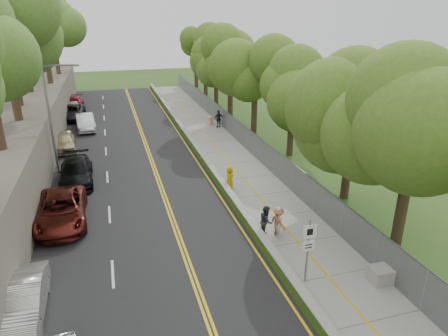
{
  "coord_description": "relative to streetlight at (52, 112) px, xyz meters",
  "views": [
    {
      "loc": [
        -6.59,
        -16.13,
        11.3
      ],
      "look_at": [
        0.5,
        8.0,
        1.4
      ],
      "focal_mm": 32.0,
      "sensor_mm": 36.0,
      "label": 1
    }
  ],
  "objects": [
    {
      "name": "ground",
      "position": [
        10.46,
        -14.0,
        -4.64
      ],
      "size": [
        140.0,
        140.0,
        0.0
      ],
      "primitive_type": "plane",
      "color": "#33511E",
      "rests_on": "ground"
    },
    {
      "name": "road",
      "position": [
        5.06,
        1.0,
        -4.62
      ],
      "size": [
        11.2,
        66.0,
        0.04
      ],
      "primitive_type": "cube",
      "color": "black",
      "rests_on": "ground"
    },
    {
      "name": "sidewalk",
      "position": [
        13.01,
        1.0,
        -4.61
      ],
      "size": [
        4.2,
        66.0,
        0.05
      ],
      "primitive_type": "cube",
      "color": "gray",
      "rests_on": "ground"
    },
    {
      "name": "jersey_barrier",
      "position": [
        10.71,
        1.0,
        -4.34
      ],
      "size": [
        0.42,
        66.0,
        0.6
      ],
      "primitive_type": "cube",
      "color": "#78DB29",
      "rests_on": "ground"
    },
    {
      "name": "rock_embankment",
      "position": [
        -3.04,
        1.0,
        -2.64
      ],
      "size": [
        5.0,
        66.0,
        4.0
      ],
      "primitive_type": "cube",
      "color": "#595147",
      "rests_on": "ground"
    },
    {
      "name": "chainlink_fence",
      "position": [
        15.11,
        1.0,
        -3.64
      ],
      "size": [
        0.04,
        66.0,
        2.0
      ],
      "primitive_type": "cube",
      "color": "slate",
      "rests_on": "ground"
    },
    {
      "name": "trees_fenceside",
      "position": [
        17.46,
        1.0,
        2.36
      ],
      "size": [
        7.0,
        66.0,
        14.0
      ],
      "primitive_type": null,
      "color": "#527824",
      "rests_on": "ground"
    },
    {
      "name": "streetlight",
      "position": [
        0.0,
        0.0,
        0.0
      ],
      "size": [
        2.52,
        0.22,
        8.0
      ],
      "color": "gray",
      "rests_on": "ground"
    },
    {
      "name": "signpost",
      "position": [
        11.51,
        -17.02,
        -2.68
      ],
      "size": [
        0.62,
        0.09,
        3.1
      ],
      "color": "gray",
      "rests_on": "sidewalk"
    },
    {
      "name": "construction_barrel",
      "position": [
        14.07,
        9.82,
        -4.14
      ],
      "size": [
        0.54,
        0.54,
        0.89
      ],
      "primitive_type": "cylinder",
      "color": "red",
      "rests_on": "sidewalk"
    },
    {
      "name": "concrete_block",
      "position": [
        14.76,
        -18.0,
        -4.22
      ],
      "size": [
        1.13,
        0.86,
        0.74
      ],
      "primitive_type": "cube",
      "rotation": [
        0.0,
        0.0,
        -0.03
      ],
      "color": "gray",
      "rests_on": "sidewalk"
    },
    {
      "name": "car_1",
      "position": [
        -0.14,
        -15.9,
        -3.86
      ],
      "size": [
        1.6,
        4.5,
        1.48
      ],
      "primitive_type": "imported",
      "rotation": [
        0.0,
        0.0,
        0.01
      ],
      "color": "silver",
      "rests_on": "road"
    },
    {
      "name": "car_2",
      "position": [
        0.7,
        -8.25,
        -3.79
      ],
      "size": [
        2.82,
        5.86,
        1.61
      ],
      "primitive_type": "imported",
      "rotation": [
        0.0,
        0.0,
        0.03
      ],
      "color": "#551812",
      "rests_on": "road"
    },
    {
      "name": "car_3",
      "position": [
        1.22,
        -2.36,
        -3.81
      ],
      "size": [
        2.35,
        5.48,
        1.57
      ],
      "primitive_type": "imported",
      "rotation": [
        0.0,
        0.0,
        0.03
      ],
      "color": "black",
      "rests_on": "road"
    },
    {
      "name": "car_4",
      "position": [
        -0.14,
        5.39,
        -3.84
      ],
      "size": [
        2.14,
        4.59,
        1.52
      ],
      "primitive_type": "imported",
      "rotation": [
        0.0,
        0.0,
        0.08
      ],
      "color": "#C1B785",
      "rests_on": "road"
    },
    {
      "name": "car_5",
      "position": [
        1.46,
        11.54,
        -3.81
      ],
      "size": [
        2.13,
        4.92,
        1.57
      ],
      "primitive_type": "imported",
      "rotation": [
        0.0,
        0.0,
        0.1
      ],
      "color": "silver",
      "rests_on": "road"
    },
    {
      "name": "car_6",
      "position": [
        -0.14,
        16.55,
        -3.84
      ],
      "size": [
        2.87,
        5.62,
        1.52
      ],
      "primitive_type": "imported",
      "rotation": [
        0.0,
        0.0,
        -0.06
      ],
      "color": "black",
      "rests_on": "road"
    },
    {
      "name": "car_7",
      "position": [
        -0.14,
        21.01,
        -3.84
      ],
      "size": [
        2.2,
        5.24,
        1.51
      ],
      "primitive_type": "imported",
      "rotation": [
        0.0,
        0.0,
        -0.02
      ],
      "color": "maroon",
      "rests_on": "road"
    },
    {
      "name": "car_8",
      "position": [
        -0.14,
        18.24,
        -3.8
      ],
      "size": [
        2.08,
        4.75,
        1.59
      ],
      "primitive_type": "imported",
      "rotation": [
        0.0,
        0.0,
        0.04
      ],
      "color": "silver",
      "rests_on": "road"
    },
    {
      "name": "painter_0",
      "position": [
        11.21,
        -6.47,
        -3.79
      ],
      "size": [
        0.57,
        0.82,
        1.6
      ],
      "primitive_type": "imported",
      "rotation": [
        0.0,
        0.0,
        1.65
      ],
      "color": "#D09101",
      "rests_on": "sidewalk"
    },
    {
      "name": "painter_1",
      "position": [
        11.91,
        -13.0,
        -3.74
      ],
      "size": [
        0.42,
        0.63,
        1.7
      ],
      "primitive_type": "imported",
      "rotation": [
        0.0,
        0.0,
        1.59
      ],
      "color": "silver",
      "rests_on": "sidewalk"
    },
    {
      "name": "painter_2",
      "position": [
        11.29,
        -12.84,
        -3.72
      ],
      "size": [
        0.92,
        1.02,
        1.74
      ],
      "primitive_type": "imported",
      "rotation": [
        0.0,
        0.0,
        1.21
      ],
      "color": "#222328",
      "rests_on": "sidewalk"
    },
    {
      "name": "painter_3",
      "position": [
        11.91,
        -12.99,
        -3.77
      ],
      "size": [
        0.87,
        1.18,
        1.63
      ],
      "primitive_type": "imported",
      "rotation": [
        0.0,
        0.0,
        1.84
      ],
      "color": "#A05A40",
      "rests_on": "sidewalk"
    },
    {
      "name": "person_far",
      "position": [
        14.66,
        8.53,
        -3.68
      ],
      "size": [
        1.12,
        0.59,
        1.82
      ],
      "primitive_type": "imported",
      "rotation": [
        0.0,
        0.0,
        3.29
      ],
      "color": "black",
      "rests_on": "sidewalk"
    }
  ]
}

